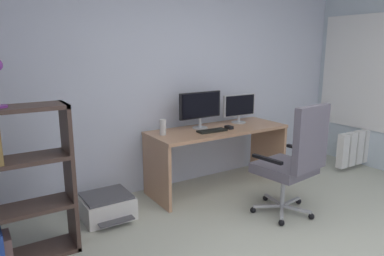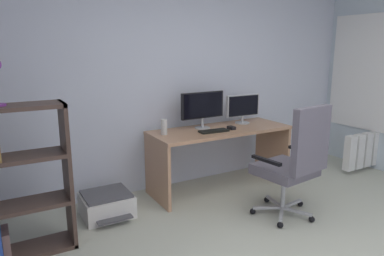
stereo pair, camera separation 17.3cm
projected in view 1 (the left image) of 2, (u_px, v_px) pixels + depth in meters
name	position (u px, v px, depth m)	size (l,w,h in m)	color
wall_back	(173.00, 74.00, 4.19)	(5.26, 0.10, 2.71)	silver
window_pane	(373.00, 73.00, 4.82)	(0.01, 1.50, 1.50)	white
window_frame	(373.00, 73.00, 4.81)	(0.02, 1.58, 1.58)	white
desk	(218.00, 143.00, 4.19)	(1.68, 0.63, 0.73)	tan
monitor_main	(200.00, 107.00, 4.08)	(0.56, 0.18, 0.43)	#B2B5B7
monitor_secondary	(239.00, 107.00, 4.40)	(0.47, 0.18, 0.36)	#B2B5B7
keyboard	(212.00, 131.00, 3.97)	(0.34, 0.13, 0.02)	black
computer_mouse	(229.00, 127.00, 4.11)	(0.06, 0.10, 0.03)	black
desktop_speaker	(163.00, 127.00, 3.81)	(0.07, 0.07, 0.17)	silver
office_chair	(295.00, 158.00, 3.42)	(0.65, 0.66, 1.14)	#B7BABC
printer	(107.00, 206.00, 3.51)	(0.48, 0.52, 0.24)	silver
radiator	(361.00, 146.00, 4.99)	(0.99, 0.10, 0.47)	white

